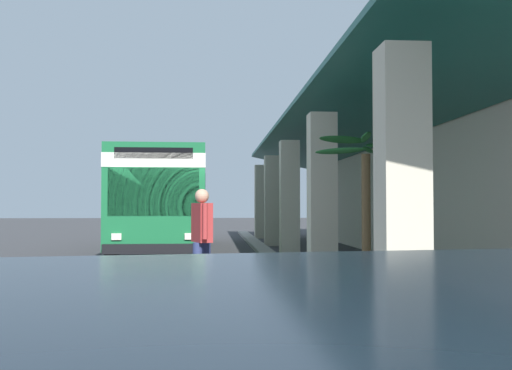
{
  "coord_description": "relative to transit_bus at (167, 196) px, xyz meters",
  "views": [
    {
      "loc": [
        15.94,
        1.23,
        1.5
      ],
      "look_at": [
        -1.02,
        2.47,
        2.1
      ],
      "focal_mm": 42.14,
      "sensor_mm": 36.0,
      "label": 1
    }
  ],
  "objects": [
    {
      "name": "ground",
      "position": [
        4.62,
        8.32,
        -1.85
      ],
      "size": [
        120.0,
        120.0,
        0.0
      ],
      "primitive_type": "plane",
      "color": "#38383A"
    },
    {
      "name": "pedestrian",
      "position": [
        10.28,
        1.37,
        -0.83
      ],
      "size": [
        0.71,
        0.38,
        1.79
      ],
      "color": "navy",
      "rests_on": "ground"
    },
    {
      "name": "potted_palm",
      "position": [
        10.13,
        4.24,
        -1.04
      ],
      "size": [
        1.84,
        1.71,
        2.76
      ],
      "color": "gray",
      "rests_on": "ground"
    },
    {
      "name": "transit_bus",
      "position": [
        0.0,
        0.0,
        0.0
      ],
      "size": [
        11.25,
        2.96,
        3.34
      ],
      "color": "#196638",
      "rests_on": "ground"
    },
    {
      "name": "curb_strip",
      "position": [
        3.13,
        3.21,
        -1.79
      ],
      "size": [
        31.36,
        0.5,
        0.12
      ],
      "primitive_type": "cube",
      "color": "#9E998E",
      "rests_on": "ground"
    }
  ]
}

